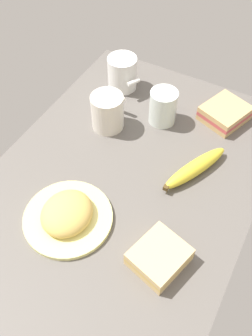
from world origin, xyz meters
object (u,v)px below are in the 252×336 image
(plate_of_food, at_px, (67,215))
(sandwich_side, at_px, (159,257))
(coffee_mug_milky, at_px, (122,73))
(sandwich_main, at_px, (225,113))
(banana, at_px, (195,168))
(coffee_mug_black, at_px, (107,111))
(glass_of_milk, at_px, (163,109))

(plate_of_food, xyz_separation_m, sandwich_side, (0.01, -0.23, 0.00))
(coffee_mug_milky, height_order, sandwich_main, coffee_mug_milky)
(coffee_mug_milky, bearing_deg, banana, -122.85)
(plate_of_food, relative_size, coffee_mug_black, 1.86)
(plate_of_food, relative_size, sandwich_main, 1.39)
(sandwich_main, height_order, sandwich_side, same)
(sandwich_side, bearing_deg, plate_of_food, 91.51)
(coffee_mug_milky, distance_m, sandwich_side, 0.59)
(sandwich_main, xyz_separation_m, glass_of_milk, (-0.09, 0.15, 0.02))
(plate_of_food, distance_m, coffee_mug_milky, 0.49)
(sandwich_main, bearing_deg, plate_of_food, 157.45)
(coffee_mug_black, xyz_separation_m, sandwich_side, (-0.30, -0.30, -0.03))
(coffee_mug_milky, xyz_separation_m, banana, (-0.21, -0.33, -0.03))
(coffee_mug_milky, height_order, glass_of_milk, coffee_mug_milky)
(plate_of_food, height_order, coffee_mug_milky, coffee_mug_milky)
(plate_of_food, bearing_deg, coffee_mug_black, 13.42)
(sandwich_side, height_order, glass_of_milk, glass_of_milk)
(plate_of_food, bearing_deg, glass_of_milk, -7.11)
(sandwich_main, bearing_deg, coffee_mug_milky, 92.31)
(plate_of_food, height_order, sandwich_main, plate_of_food)
(plate_of_food, xyz_separation_m, coffee_mug_black, (0.31, 0.07, 0.03))
(coffee_mug_black, distance_m, glass_of_milk, 0.15)
(plate_of_food, bearing_deg, sandwich_main, -22.55)
(coffee_mug_black, bearing_deg, banana, -98.52)
(sandwich_side, bearing_deg, banana, 5.15)
(coffee_mug_black, distance_m, coffee_mug_milky, 0.17)
(sandwich_main, distance_m, glass_of_milk, 0.18)
(sandwich_side, height_order, banana, sandwich_side)
(coffee_mug_milky, bearing_deg, sandwich_main, -87.69)
(plate_of_food, distance_m, banana, 0.34)
(sandwich_main, distance_m, banana, 0.22)
(plate_of_food, height_order, coffee_mug_black, coffee_mug_black)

